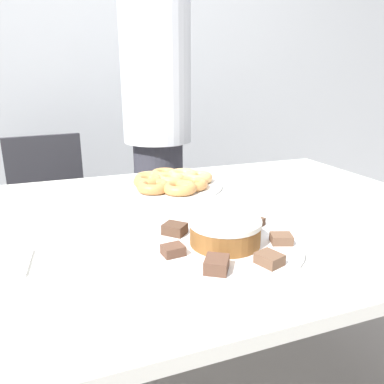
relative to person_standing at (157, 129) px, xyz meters
name	(u,v)px	position (x,y,z in m)	size (l,w,h in m)	color
wall_back	(102,55)	(-0.15, 0.78, 0.39)	(8.00, 0.05, 2.60)	#B2B7BC
table	(189,239)	(-0.15, -0.86, -0.22)	(1.65, 1.09, 0.77)	silver
person_standing	(157,129)	(0.00, 0.00, 0.00)	(0.34, 0.34, 1.72)	#383842
office_chair_left	(55,225)	(-0.54, 0.16, -0.51)	(0.49, 0.49, 0.87)	black
plate_cake	(225,245)	(-0.14, -1.10, -0.13)	(0.37, 0.37, 0.01)	white
plate_donuts	(171,186)	(-0.11, -0.57, -0.13)	(0.38, 0.38, 0.01)	white
frosted_cake	(225,231)	(-0.14, -1.10, -0.10)	(0.17, 0.17, 0.06)	brown
lamington_0	(217,264)	(-0.21, -1.21, -0.11)	(0.07, 0.07, 0.03)	brown
lamington_1	(269,259)	(-0.10, -1.23, -0.12)	(0.06, 0.06, 0.02)	brown
lamington_2	(281,239)	(-0.01, -1.14, -0.12)	(0.06, 0.06, 0.02)	brown
lamington_3	(253,223)	(-0.03, -1.03, -0.12)	(0.07, 0.07, 0.02)	#513828
lamington_4	(209,219)	(-0.12, -0.97, -0.12)	(0.06, 0.06, 0.02)	#513828
lamington_5	(175,229)	(-0.23, -1.00, -0.12)	(0.07, 0.07, 0.03)	#513828
lamington_6	(173,250)	(-0.27, -1.11, -0.12)	(0.05, 0.05, 0.02)	brown
donut_0	(171,180)	(-0.11, -0.57, -0.11)	(0.11, 0.11, 0.04)	tan
donut_1	(149,181)	(-0.19, -0.56, -0.11)	(0.11, 0.11, 0.04)	#C68447
donut_2	(153,187)	(-0.19, -0.63, -0.11)	(0.12, 0.12, 0.04)	#C68447
donut_3	(180,188)	(-0.11, -0.67, -0.11)	(0.12, 0.12, 0.03)	#D18E4C
donut_4	(191,184)	(-0.06, -0.64, -0.11)	(0.12, 0.12, 0.03)	#D18E4C
donut_5	(198,177)	(0.00, -0.57, -0.11)	(0.11, 0.11, 0.04)	#E5AD66
donut_6	(183,176)	(-0.05, -0.53, -0.11)	(0.12, 0.12, 0.04)	#E5AD66
donut_7	(164,174)	(-0.10, -0.46, -0.11)	(0.10, 0.10, 0.03)	#D18E4C
donut_8	(150,177)	(-0.17, -0.49, -0.11)	(0.12, 0.12, 0.03)	tan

